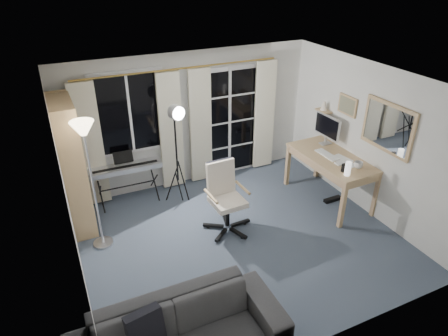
% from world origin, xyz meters
% --- Properties ---
extents(floor, '(4.50, 4.00, 0.02)m').
position_xyz_m(floor, '(0.00, 0.00, -0.01)').
color(floor, '#3C4558').
rests_on(floor, ground).
extents(window, '(1.20, 0.08, 1.40)m').
position_xyz_m(window, '(-1.05, 1.97, 1.50)').
color(window, white).
rests_on(window, floor).
extents(french_door, '(1.32, 0.09, 2.11)m').
position_xyz_m(french_door, '(0.75, 1.97, 1.03)').
color(french_door, white).
rests_on(french_door, floor).
extents(curtains, '(3.60, 0.07, 2.13)m').
position_xyz_m(curtains, '(-0.14, 1.88, 1.09)').
color(curtains, gold).
rests_on(curtains, floor).
extents(bookshelf, '(0.33, 0.95, 2.05)m').
position_xyz_m(bookshelf, '(-2.13, 1.39, 0.97)').
color(bookshelf, tan).
rests_on(bookshelf, floor).
extents(torchiere_lamp, '(0.36, 0.36, 1.94)m').
position_xyz_m(torchiere_lamp, '(-1.89, 0.74, 1.56)').
color(torchiere_lamp, '#B2B2B7').
rests_on(torchiere_lamp, floor).
extents(keyboard_piano, '(1.19, 0.59, 0.86)m').
position_xyz_m(keyboard_piano, '(-1.28, 1.70, 0.65)').
color(keyboard_piano, black).
rests_on(keyboard_piano, floor).
extents(studio_light, '(0.40, 0.40, 1.79)m').
position_xyz_m(studio_light, '(-0.46, 1.34, 1.43)').
color(studio_light, black).
rests_on(studio_light, floor).
extents(office_chair, '(0.73, 0.76, 1.09)m').
position_xyz_m(office_chair, '(-0.08, 0.40, 0.64)').
color(office_chair, black).
rests_on(office_chair, floor).
extents(desk, '(0.82, 1.58, 0.83)m').
position_xyz_m(desk, '(1.88, 0.34, 0.73)').
color(desk, tan).
rests_on(desk, floor).
extents(monitor, '(0.20, 0.60, 0.52)m').
position_xyz_m(monitor, '(2.08, 0.79, 1.15)').
color(monitor, silver).
rests_on(monitor, desk).
extents(desk_clutter, '(0.48, 0.95, 1.06)m').
position_xyz_m(desk_clutter, '(1.81, 0.10, 0.65)').
color(desk_clutter, white).
rests_on(desk_clutter, desk).
extents(mug, '(0.14, 0.11, 0.14)m').
position_xyz_m(mug, '(1.98, -0.16, 0.90)').
color(mug, silver).
rests_on(mug, desk).
extents(wall_mirror, '(0.04, 0.94, 0.74)m').
position_xyz_m(wall_mirror, '(2.22, -0.35, 1.55)').
color(wall_mirror, tan).
rests_on(wall_mirror, floor).
extents(framed_print, '(0.03, 0.42, 0.32)m').
position_xyz_m(framed_print, '(2.23, 0.55, 1.60)').
color(framed_print, tan).
rests_on(framed_print, floor).
extents(wall_shelf, '(0.16, 0.30, 0.18)m').
position_xyz_m(wall_shelf, '(2.16, 1.05, 1.41)').
color(wall_shelf, tan).
rests_on(wall_shelf, floor).
extents(sofa, '(2.22, 0.66, 0.87)m').
position_xyz_m(sofa, '(-1.49, -1.55, 0.43)').
color(sofa, '#2E2D30').
rests_on(sofa, floor).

